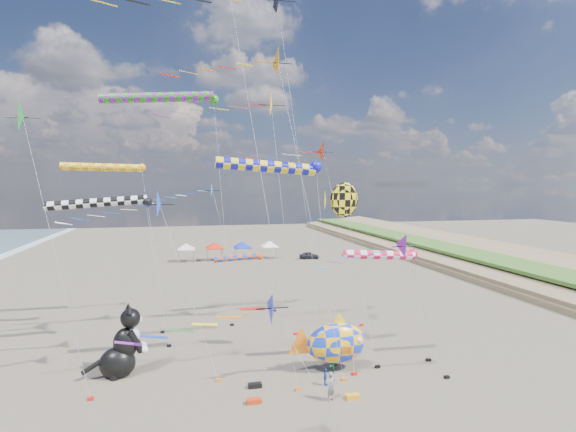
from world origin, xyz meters
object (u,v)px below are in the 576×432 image
(cat_inflatable, at_px, (121,340))
(parked_car, at_px, (309,255))
(child_green, at_px, (333,365))
(child_blue, at_px, (325,377))
(person_adult, at_px, (331,386))
(fish_inflatable, at_px, (336,343))

(cat_inflatable, relative_size, parked_car, 1.37)
(parked_car, bearing_deg, cat_inflatable, 159.34)
(cat_inflatable, relative_size, child_green, 4.11)
(child_blue, bearing_deg, parked_car, 14.34)
(cat_inflatable, distance_m, parked_car, 53.03)
(cat_inflatable, relative_size, child_blue, 4.40)
(person_adult, bearing_deg, cat_inflatable, 121.88)
(child_green, bearing_deg, person_adult, -77.09)
(child_green, height_order, parked_car, parked_car)
(person_adult, distance_m, child_green, 4.19)
(cat_inflatable, height_order, child_blue, cat_inflatable)
(person_adult, xyz_separation_m, parked_car, (13.55, 52.62, -0.29))
(cat_inflatable, xyz_separation_m, child_green, (14.80, -3.04, -1.94))
(person_adult, xyz_separation_m, child_green, (1.42, 3.93, -0.30))
(fish_inflatable, height_order, person_adult, fish_inflatable)
(cat_inflatable, distance_m, child_green, 15.23)
(cat_inflatable, bearing_deg, parked_car, 48.64)
(child_blue, relative_size, parked_car, 0.31)
(child_green, xyz_separation_m, parked_car, (12.13, 48.69, 0.01))
(child_blue, bearing_deg, child_green, -3.05)
(fish_inflatable, distance_m, parked_car, 49.78)
(child_green, height_order, child_blue, child_green)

